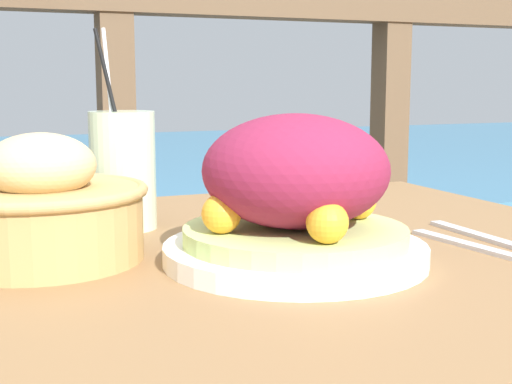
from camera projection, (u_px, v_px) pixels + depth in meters
name	position (u px, v px, depth m)	size (l,w,h in m)	color
patio_table	(262.00, 339.00, 0.82)	(0.91, 0.79, 0.71)	olive
railing_fence	(117.00, 141.00, 1.52)	(2.80, 0.08, 1.12)	brown
sea_backdrop	(27.00, 204.00, 3.89)	(12.00, 4.00, 0.45)	teal
salad_plate	(295.00, 199.00, 0.73)	(0.28, 0.28, 0.16)	white
drink_glass	(123.00, 170.00, 0.90)	(0.08, 0.08, 0.25)	beige
bread_basket	(42.00, 209.00, 0.74)	(0.22, 0.22, 0.13)	tan
fork	(471.00, 246.00, 0.81)	(0.04, 0.18, 0.00)	silver
knife	(481.00, 236.00, 0.86)	(0.02, 0.18, 0.00)	silver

